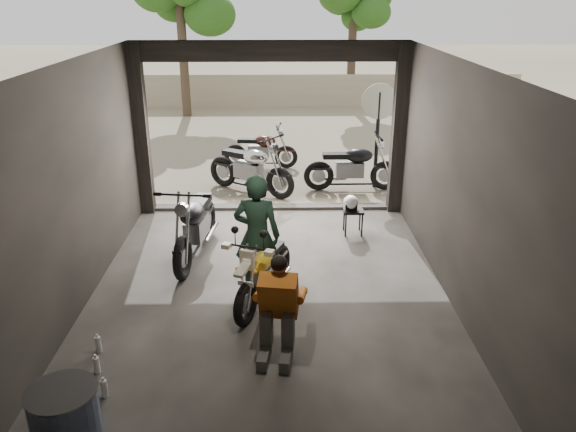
{
  "coord_description": "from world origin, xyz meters",
  "views": [
    {
      "loc": [
        0.15,
        -6.82,
        4.0
      ],
      "look_at": [
        0.28,
        0.6,
        1.02
      ],
      "focal_mm": 35.0,
      "sensor_mm": 36.0,
      "label": 1
    }
  ],
  "objects_px": {
    "stool": "(353,213)",
    "sign_post": "(378,119)",
    "main_bike": "(264,268)",
    "mechanic": "(277,312)",
    "left_bike": "(195,220)",
    "rider": "(257,236)",
    "outside_bike_c": "(353,163)",
    "outside_bike_a": "(250,164)",
    "outside_bike_b": "(261,146)",
    "helmet": "(351,202)"
  },
  "relations": [
    {
      "from": "stool",
      "to": "sign_post",
      "type": "distance_m",
      "value": 2.92
    },
    {
      "from": "main_bike",
      "to": "mechanic",
      "type": "xyz_separation_m",
      "value": [
        0.18,
        -1.21,
        0.05
      ]
    },
    {
      "from": "left_bike",
      "to": "rider",
      "type": "bearing_deg",
      "value": -41.51
    },
    {
      "from": "main_bike",
      "to": "stool",
      "type": "distance_m",
      "value": 2.75
    },
    {
      "from": "sign_post",
      "to": "outside_bike_c",
      "type": "bearing_deg",
      "value": -162.07
    },
    {
      "from": "mechanic",
      "to": "stool",
      "type": "height_order",
      "value": "mechanic"
    },
    {
      "from": "main_bike",
      "to": "stool",
      "type": "height_order",
      "value": "main_bike"
    },
    {
      "from": "outside_bike_a",
      "to": "sign_post",
      "type": "relative_size",
      "value": 0.83
    },
    {
      "from": "left_bike",
      "to": "rider",
      "type": "distance_m",
      "value": 1.58
    },
    {
      "from": "rider",
      "to": "stool",
      "type": "distance_m",
      "value": 2.63
    },
    {
      "from": "main_bike",
      "to": "outside_bike_b",
      "type": "height_order",
      "value": "main_bike"
    },
    {
      "from": "rider",
      "to": "sign_post",
      "type": "relative_size",
      "value": 0.79
    },
    {
      "from": "left_bike",
      "to": "outside_bike_b",
      "type": "height_order",
      "value": "left_bike"
    },
    {
      "from": "left_bike",
      "to": "mechanic",
      "type": "bearing_deg",
      "value": -56.37
    },
    {
      "from": "left_bike",
      "to": "mechanic",
      "type": "relative_size",
      "value": 1.63
    },
    {
      "from": "outside_bike_c",
      "to": "left_bike",
      "type": "bearing_deg",
      "value": 137.62
    },
    {
      "from": "rider",
      "to": "sign_post",
      "type": "height_order",
      "value": "sign_post"
    },
    {
      "from": "outside_bike_b",
      "to": "stool",
      "type": "relative_size",
      "value": 3.28
    },
    {
      "from": "rider",
      "to": "stool",
      "type": "relative_size",
      "value": 3.75
    },
    {
      "from": "main_bike",
      "to": "mechanic",
      "type": "height_order",
      "value": "mechanic"
    },
    {
      "from": "outside_bike_b",
      "to": "sign_post",
      "type": "xyz_separation_m",
      "value": [
        2.53,
        -1.5,
        0.98
      ]
    },
    {
      "from": "rider",
      "to": "stool",
      "type": "height_order",
      "value": "rider"
    },
    {
      "from": "outside_bike_c",
      "to": "stool",
      "type": "height_order",
      "value": "outside_bike_c"
    },
    {
      "from": "sign_post",
      "to": "outside_bike_a",
      "type": "bearing_deg",
      "value": -176.06
    },
    {
      "from": "left_bike",
      "to": "outside_bike_c",
      "type": "xyz_separation_m",
      "value": [
        2.9,
        3.23,
        -0.03
      ]
    },
    {
      "from": "outside_bike_a",
      "to": "helmet",
      "type": "distance_m",
      "value": 2.91
    },
    {
      "from": "outside_bike_c",
      "to": "sign_post",
      "type": "distance_m",
      "value": 1.06
    },
    {
      "from": "outside_bike_a",
      "to": "rider",
      "type": "distance_m",
      "value": 4.31
    },
    {
      "from": "rider",
      "to": "outside_bike_c",
      "type": "bearing_deg",
      "value": -104.51
    },
    {
      "from": "left_bike",
      "to": "outside_bike_b",
      "type": "distance_m",
      "value": 5.02
    },
    {
      "from": "outside_bike_c",
      "to": "mechanic",
      "type": "bearing_deg",
      "value": 164.28
    },
    {
      "from": "outside_bike_b",
      "to": "outside_bike_a",
      "type": "bearing_deg",
      "value": -179.01
    },
    {
      "from": "mechanic",
      "to": "outside_bike_a",
      "type": "bearing_deg",
      "value": 103.64
    },
    {
      "from": "outside_bike_a",
      "to": "rider",
      "type": "xyz_separation_m",
      "value": [
        0.29,
        -4.29,
        0.25
      ]
    },
    {
      "from": "outside_bike_a",
      "to": "outside_bike_b",
      "type": "distance_m",
      "value": 1.83
    },
    {
      "from": "rider",
      "to": "helmet",
      "type": "bearing_deg",
      "value": -118.65
    },
    {
      "from": "left_bike",
      "to": "outside_bike_b",
      "type": "xyz_separation_m",
      "value": [
        0.89,
        4.94,
        -0.12
      ]
    },
    {
      "from": "stool",
      "to": "sign_post",
      "type": "bearing_deg",
      "value": 72.71
    },
    {
      "from": "outside_bike_b",
      "to": "outside_bike_c",
      "type": "relative_size",
      "value": 0.86
    },
    {
      "from": "left_bike",
      "to": "rider",
      "type": "height_order",
      "value": "rider"
    },
    {
      "from": "stool",
      "to": "helmet",
      "type": "height_order",
      "value": "helmet"
    },
    {
      "from": "stool",
      "to": "sign_post",
      "type": "relative_size",
      "value": 0.21
    },
    {
      "from": "mechanic",
      "to": "outside_bike_c",
      "type": "bearing_deg",
      "value": 82.82
    },
    {
      "from": "mechanic",
      "to": "sign_post",
      "type": "relative_size",
      "value": 0.52
    },
    {
      "from": "outside_bike_a",
      "to": "outside_bike_b",
      "type": "bearing_deg",
      "value": 28.54
    },
    {
      "from": "mechanic",
      "to": "main_bike",
      "type": "bearing_deg",
      "value": 106.54
    },
    {
      "from": "outside_bike_a",
      "to": "outside_bike_b",
      "type": "height_order",
      "value": "outside_bike_a"
    },
    {
      "from": "rider",
      "to": "stool",
      "type": "bearing_deg",
      "value": -119.68
    },
    {
      "from": "left_bike",
      "to": "outside_bike_b",
      "type": "bearing_deg",
      "value": 87.25
    },
    {
      "from": "main_bike",
      "to": "stool",
      "type": "xyz_separation_m",
      "value": [
        1.51,
        2.3,
        -0.13
      ]
    }
  ]
}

